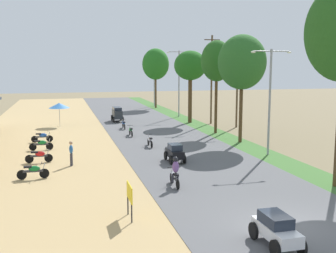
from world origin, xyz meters
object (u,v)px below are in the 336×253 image
motorbike_foreground_rider (175,173)px  utility_pole_near (212,78)px  motorbike_ahead_second (150,140)px  median_tree_second (242,62)px  car_hatchback_black (175,152)px  motorbike_ahead_fourth (124,124)px  car_sedan_white (276,229)px  parked_motorbike_third (42,144)px  median_tree_fourth (190,66)px  motorbike_ahead_third (131,131)px  parked_motorbike_second (39,155)px  parked_motorbike_fourth (42,136)px  streetlamp_far (154,78)px  streetlamp_mid (179,79)px  pedestrian_on_shoulder (71,152)px  vendor_umbrella (59,105)px  car_van_charcoal (117,113)px  street_signboard (130,195)px  parked_motorbike_nearest (33,170)px  streetlamp_near (270,95)px  utility_pole_far (237,80)px  median_tree_fifth (156,64)px  median_tree_third (217,61)px

motorbike_foreground_rider → utility_pole_near: bearing=65.3°
motorbike_ahead_second → median_tree_second: bearing=0.7°
car_hatchback_black → motorbike_ahead_fourth: size_ratio=1.11×
car_sedan_white → parked_motorbike_third: bearing=113.9°
median_tree_fourth → motorbike_ahead_third: bearing=-137.2°
parked_motorbike_second → parked_motorbike_fourth: size_ratio=1.00×
median_tree_fourth → streetlamp_far: bearing=89.1°
streetlamp_mid → motorbike_foreground_rider: (-8.77, -29.85, -3.98)m
streetlamp_far → motorbike_ahead_third: 29.03m
pedestrian_on_shoulder → streetlamp_mid: streetlamp_mid is taller
parked_motorbike_fourth → motorbike_foreground_rider: motorbike_foreground_rider is taller
median_tree_fourth → streetlamp_far: size_ratio=1.04×
vendor_umbrella → pedestrian_on_shoulder: (0.75, -18.51, -1.34)m
pedestrian_on_shoulder → car_van_charcoal: (5.73, 20.74, 0.06)m
streetlamp_mid → motorbike_ahead_second: 20.61m
motorbike_ahead_fourth → vendor_umbrella: bearing=150.7°
parked_motorbike_third → motorbike_ahead_third: (7.72, 4.68, 0.02)m
street_signboard → median_tree_fourth: 30.88m
median_tree_second → motorbike_ahead_third: 11.83m
parked_motorbike_nearest → median_tree_second: 19.14m
street_signboard → motorbike_foreground_rider: size_ratio=0.83×
street_signboard → median_tree_fourth: bearing=67.7°
pedestrian_on_shoulder → streetlamp_near: bearing=-0.4°
vendor_umbrella → motorbike_ahead_fourth: 7.52m
utility_pole_far → motorbike_ahead_second: utility_pole_far is taller
parked_motorbike_second → streetlamp_far: size_ratio=0.23×
median_tree_fourth → motorbike_foreground_rider: 26.22m
utility_pole_far → motorbike_ahead_third: 13.05m
median_tree_fourth → utility_pole_far: utility_pole_far is taller
median_tree_fourth → median_tree_fifth: 17.26m
car_hatchback_black → motorbike_ahead_fourth: 15.65m
utility_pole_near → car_hatchback_black: bearing=-117.4°
parked_motorbike_fourth → streetlamp_near: bearing=-30.0°
street_signboard → motorbike_foreground_rider: 5.03m
streetlamp_near → motorbike_ahead_third: size_ratio=4.24×
motorbike_ahead_second → streetlamp_far: bearing=76.8°
median_tree_fifth → motorbike_ahead_second: 31.68m
streetlamp_near → motorbike_ahead_fourth: (-8.39, 15.03, -3.89)m
median_tree_fifth → streetlamp_mid: (0.39, -11.58, -1.92)m
vendor_umbrella → motorbike_ahead_second: size_ratio=1.40×
median_tree_third → utility_pole_far: bearing=42.3°
streetlamp_far → motorbike_ahead_fourth: bearing=-110.1°
parked_motorbike_third → parked_motorbike_fourth: 3.53m
motorbike_ahead_fourth → motorbike_ahead_second: bearing=-86.3°
streetlamp_far → car_sedan_white: size_ratio=3.48×
utility_pole_far → car_van_charcoal: 14.40m
parked_motorbike_second → utility_pole_far: utility_pole_far is taller
median_tree_fifth → motorbike_ahead_third: (-8.01, -24.75, -6.18)m
median_tree_fifth → streetlamp_mid: median_tree_fifth is taller
parked_motorbike_third → pedestrian_on_shoulder: bearing=-69.9°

